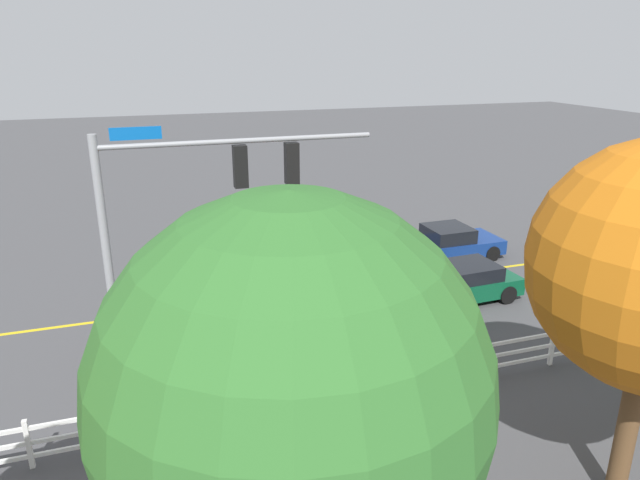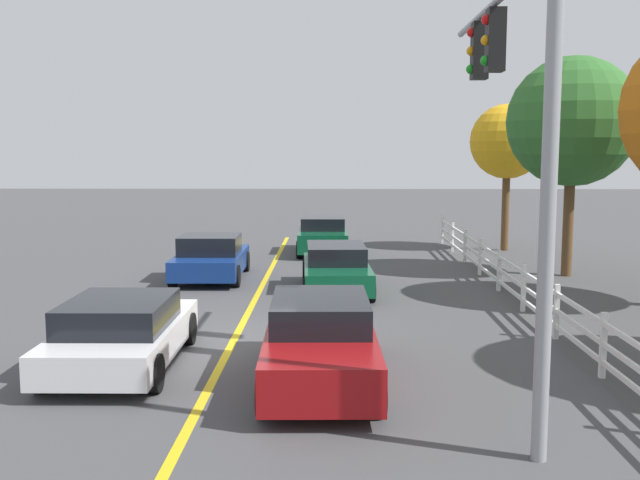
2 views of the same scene
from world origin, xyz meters
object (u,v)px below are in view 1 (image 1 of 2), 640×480
object	(u,v)px
car_0	(450,243)
tree_0	(292,385)
car_2	(624,253)
car_3	(233,267)
car_4	(228,309)
car_1	(460,283)

from	to	relation	value
car_0	tree_0	xyz separation A→B (m)	(10.53, 13.55, 3.67)
car_2	car_3	bearing A→B (deg)	-13.71
car_2	car_4	world-z (taller)	car_4
car_2	car_3	size ratio (longest dim) A/B	0.95
car_0	car_2	distance (m)	6.63
car_3	tree_0	size ratio (longest dim) A/B	0.64
car_0	car_4	xyz separation A→B (m)	(9.80, 3.50, 0.05)
car_1	tree_0	xyz separation A→B (m)	(8.67, 9.75, 3.68)
car_1	car_0	bearing A→B (deg)	-118.61
car_0	car_3	bearing A→B (deg)	178.38
car_1	car_2	size ratio (longest dim) A/B	1.03
tree_0	car_2	bearing A→B (deg)	-147.84
car_0	car_2	size ratio (longest dim) A/B	0.99
car_3	car_4	world-z (taller)	car_4
car_1	car_3	xyz separation A→B (m)	(7.16, -3.91, -0.01)
car_2	car_3	xyz separation A→B (m)	(14.75, -3.43, -0.05)
car_2	tree_0	bearing A→B (deg)	31.56
car_3	car_4	bearing A→B (deg)	-102.65
car_2	tree_0	world-z (taller)	tree_0
car_2	car_4	bearing A→B (deg)	-0.01
car_1	tree_0	bearing A→B (deg)	45.80
car_1	car_2	distance (m)	7.60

